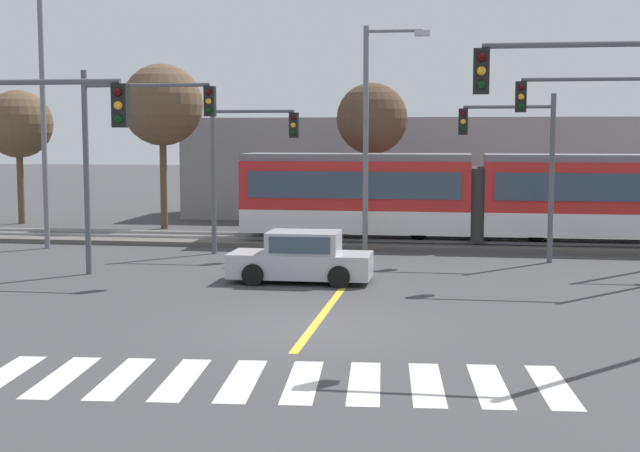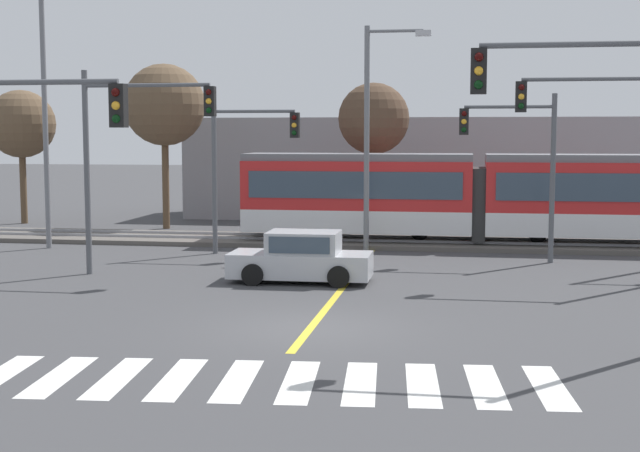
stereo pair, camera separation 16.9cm
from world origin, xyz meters
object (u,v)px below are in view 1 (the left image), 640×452
Objects in this scene: bare_tree_far_west at (18,125)px; traffic_light_near_right at (599,139)px; traffic_light_near_left at (21,155)px; traffic_light_far_left at (243,153)px; traffic_light_far_right at (519,152)px; traffic_light_mid_left at (129,140)px; street_lamp_west at (47,105)px; bare_tree_west at (162,105)px; traffic_light_mid_right at (611,139)px; street_lamp_centre at (372,124)px; sedan_crossing at (301,259)px; light_rail_tram at (477,194)px; bare_tree_east at (372,120)px.

traffic_light_near_right is at bearing -43.18° from bare_tree_far_west.
traffic_light_near_left is 13.85m from traffic_light_far_left.
traffic_light_far_right is 0.91× the size of traffic_light_mid_left.
traffic_light_far_left is at bearing -3.65° from street_lamp_west.
bare_tree_west is at bearing 125.71° from traffic_light_far_left.
bare_tree_far_west is (-23.20, 9.59, 1.06)m from traffic_light_far_right.
traffic_light_mid_right is 0.76× the size of street_lamp_centre.
sedan_crossing is 9.70m from traffic_light_mid_right.
bare_tree_west reaches higher than traffic_light_far_right.
traffic_light_far_right is 0.88× the size of traffic_light_near_right.
sedan_crossing is at bearing 60.45° from traffic_light_near_left.
light_rail_tram is 3.27× the size of traffic_light_far_left.
light_rail_tram is 2.92× the size of traffic_light_mid_right.
street_lamp_centre is at bearing -33.15° from bare_tree_west.
traffic_light_far_right is 12.87m from traffic_light_near_right.
traffic_light_mid_left is 5.76m from traffic_light_far_left.
bare_tree_east is (-6.50, 20.59, 0.70)m from traffic_light_near_right.
street_lamp_centre reaches higher than light_rail_tram.
street_lamp_west is (-6.30, 14.27, 1.54)m from traffic_light_near_left.
traffic_light_mid_right is 9.48m from street_lamp_centre.
traffic_light_mid_right is at bearing -28.14° from bare_tree_far_west.
bare_tree_west is (-17.85, 12.46, 1.43)m from traffic_light_mid_right.
traffic_light_far_left is 7.94m from street_lamp_west.
bare_tree_far_west is (-25.54, 13.66, 0.59)m from traffic_light_mid_right.
bare_tree_east is at bearing 61.54° from traffic_light_far_left.
traffic_light_mid_right is (14.41, 0.77, 0.04)m from traffic_light_mid_left.
bare_tree_west is 1.15× the size of bare_tree_east.
bare_tree_east is at bearing 126.84° from traffic_light_far_right.
traffic_light_near_right is at bearing -32.06° from traffic_light_mid_left.
traffic_light_mid_left is 8.56m from traffic_light_near_left.
bare_tree_far_west reaches higher than sedan_crossing.
bare_tree_west is at bearing 151.59° from traffic_light_far_right.
street_lamp_centre is at bearing -84.29° from bare_tree_east.
traffic_light_mid_right is at bearing 79.39° from traffic_light_near_right.
street_lamp_west is at bearing 177.03° from traffic_light_far_right.
traffic_light_near_right is at bearing -52.65° from bare_tree_west.
street_lamp_centre is at bearing -23.78° from bare_tree_far_west.
street_lamp_centre is (4.58, 1.24, 1.04)m from traffic_light_far_left.
street_lamp_west is at bearing 113.82° from traffic_light_near_left.
traffic_light_mid_left is at bearing -176.93° from traffic_light_mid_right.
traffic_light_far_left is at bearing 128.31° from traffic_light_near_right.
bare_tree_west reaches higher than traffic_light_mid_right.
traffic_light_near_left is at bearing -119.55° from sedan_crossing.
traffic_light_near_right is 15.65m from street_lamp_centre.
street_lamp_centre reaches higher than traffic_light_mid_right.
traffic_light_near_right is 32.78m from bare_tree_far_west.
bare_tree_west is (-10.31, 6.74, 0.93)m from street_lamp_centre.
street_lamp_centre is at bearing 43.39° from traffic_light_mid_left.
traffic_light_near_right is at bearing -46.05° from sedan_crossing.
street_lamp_centre reaches higher than sedan_crossing.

